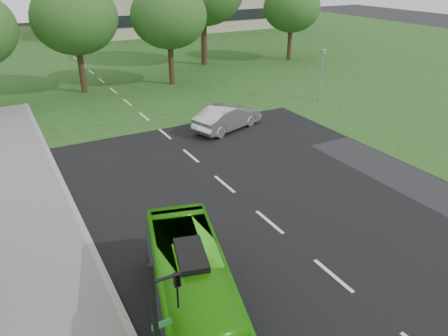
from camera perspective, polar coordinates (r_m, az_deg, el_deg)
name	(u,v)px	position (r m, az deg, el deg)	size (l,w,h in m)	color
ground	(298,247)	(17.49, 9.68, -10.08)	(160.00, 160.00, 0.00)	black
street_surfaces	(120,100)	(36.25, -13.45, 8.58)	(120.00, 120.00, 0.15)	black
tree_park_b	(74,18)	(38.53, -18.95, 18.07)	(6.83, 6.83, 8.95)	black
tree_park_c	(169,16)	(39.70, -7.22, 19.11)	(6.54, 6.54, 8.68)	black
tree_park_e	(292,7)	(50.96, 8.85, 20.01)	(6.18, 6.18, 8.23)	black
bus	(198,313)	(12.72, -3.41, -18.39)	(2.09, 8.92, 2.48)	#32AA0F
sedan	(228,117)	(28.78, 0.47, 6.64)	(1.75, 5.02, 1.66)	silver
traffic_light	(163,333)	(10.28, -8.02, -20.51)	(0.73, 0.19, 4.58)	black
camera_pole	(322,68)	(35.50, 12.64, 12.60)	(0.41, 0.39, 4.02)	gray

